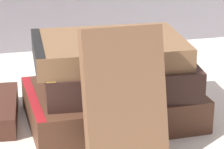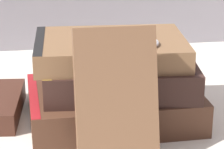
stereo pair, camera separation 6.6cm
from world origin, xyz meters
The scene contains 6 objects.
ground_plane centered at (0.00, 0.00, 0.00)m, with size 3.00×3.00×0.00m, color beige.
book_flat_bottom centered at (-0.03, 0.03, 0.02)m, with size 0.24×0.17×0.05m.
book_flat_middle centered at (-0.02, 0.03, 0.07)m, with size 0.22×0.16×0.04m.
book_flat_top centered at (-0.03, 0.03, 0.10)m, with size 0.21×0.15×0.03m.
book_leaning_front centered at (-0.04, -0.09, 0.08)m, with size 0.10×0.07×0.17m.
pocket_watch centered at (0.01, 0.00, 0.12)m, with size 0.05×0.06×0.01m.
Camera 2 is at (-0.12, -0.65, 0.33)m, focal length 85.00 mm.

